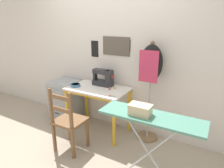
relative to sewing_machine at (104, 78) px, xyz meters
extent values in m
plane|color=tan|center=(-0.01, -0.45, -0.89)|extent=(14.00, 14.00, 0.00)
cube|color=silver|center=(-0.01, 0.21, 0.39)|extent=(10.00, 0.05, 2.55)
cube|color=brown|center=(0.13, 0.17, 0.51)|extent=(0.48, 0.02, 0.29)
cube|color=black|center=(-0.28, 0.17, 0.43)|extent=(0.14, 0.01, 0.27)
cube|color=black|center=(0.28, 0.17, 0.53)|extent=(0.19, 0.01, 0.18)
cube|color=silver|center=(-0.01, -0.16, -0.14)|extent=(0.95, 0.59, 0.02)
cube|color=gold|center=(-0.01, -0.41, -0.17)|extent=(0.87, 0.03, 0.04)
cube|color=gold|center=(-0.45, -0.41, -0.52)|extent=(0.04, 0.04, 0.73)
cube|color=gold|center=(0.42, -0.41, -0.52)|extent=(0.04, 0.04, 0.73)
cube|color=gold|center=(-0.45, 0.10, -0.52)|extent=(0.04, 0.04, 0.73)
cube|color=gold|center=(0.42, 0.10, -0.52)|extent=(0.04, 0.04, 0.73)
cube|color=#28282D|center=(-0.02, 0.00, -0.09)|extent=(0.34, 0.15, 0.08)
cube|color=#28282D|center=(0.10, 0.00, 0.05)|extent=(0.09, 0.13, 0.19)
cube|color=#28282D|center=(-0.04, 0.00, 0.11)|extent=(0.29, 0.11, 0.07)
cube|color=#28282D|center=(-0.17, 0.00, 0.01)|extent=(0.04, 0.08, 0.12)
cylinder|color=#B22D2D|center=(0.16, 0.00, 0.05)|extent=(0.02, 0.06, 0.06)
cylinder|color=#99999E|center=(0.10, 0.00, 0.15)|extent=(0.01, 0.01, 0.02)
cylinder|color=teal|center=(-0.38, -0.27, -0.11)|extent=(0.16, 0.16, 0.04)
cylinder|color=#243D54|center=(-0.38, -0.27, -0.09)|extent=(0.13, 0.13, 0.01)
cube|color=silver|center=(0.38, -0.34, -0.12)|extent=(0.09, 0.03, 0.00)
cube|color=silver|center=(0.38, -0.36, -0.12)|extent=(0.09, 0.02, 0.00)
torus|color=#DB511E|center=(0.32, -0.35, -0.12)|extent=(0.03, 0.03, 0.01)
torus|color=#DB511E|center=(0.32, -0.35, -0.12)|extent=(0.03, 0.03, 0.01)
cylinder|color=red|center=(0.19, -0.15, -0.11)|extent=(0.03, 0.03, 0.04)
cylinder|color=beige|center=(0.19, -0.15, -0.09)|extent=(0.03, 0.03, 0.00)
cylinder|color=beige|center=(0.19, -0.15, -0.13)|extent=(0.03, 0.03, 0.00)
cylinder|color=orange|center=(0.24, -0.05, -0.11)|extent=(0.03, 0.03, 0.03)
cylinder|color=beige|center=(0.24, -0.05, -0.09)|extent=(0.04, 0.04, 0.00)
cylinder|color=beige|center=(0.24, -0.05, -0.13)|extent=(0.04, 0.04, 0.00)
cube|color=brown|center=(-0.09, -0.76, -0.44)|extent=(0.40, 0.38, 0.04)
cube|color=brown|center=(-0.26, -0.60, -0.67)|extent=(0.04, 0.04, 0.43)
cube|color=brown|center=(0.08, -0.60, -0.67)|extent=(0.04, 0.04, 0.43)
cube|color=brown|center=(-0.26, -0.92, -0.67)|extent=(0.04, 0.04, 0.43)
cube|color=brown|center=(0.08, -0.92, -0.67)|extent=(0.04, 0.04, 0.43)
cube|color=brown|center=(-0.26, -0.92, -0.18)|extent=(0.04, 0.04, 0.48)
cube|color=brown|center=(0.08, -0.92, -0.18)|extent=(0.04, 0.04, 0.48)
cube|color=brown|center=(-0.09, -0.92, -0.04)|extent=(0.34, 0.02, 0.06)
cube|color=brown|center=(-0.09, -0.92, -0.21)|extent=(0.34, 0.02, 0.06)
cube|color=#93999E|center=(-0.79, -0.07, -0.52)|extent=(0.47, 0.49, 0.74)
cube|color=gray|center=(-0.79, -0.32, -0.36)|extent=(0.43, 0.01, 0.27)
cube|color=#333338|center=(-0.79, -0.33, -0.36)|extent=(0.10, 0.01, 0.02)
cube|color=gray|center=(-0.79, -0.32, -0.68)|extent=(0.43, 0.01, 0.27)
cube|color=#333338|center=(-0.79, -0.33, -0.68)|extent=(0.10, 0.01, 0.02)
cylinder|color=#846647|center=(0.77, 0.04, -0.87)|extent=(0.32, 0.32, 0.03)
cylinder|color=#ADA89E|center=(0.77, 0.04, -0.36)|extent=(0.03, 0.03, 0.99)
ellipsoid|color=black|center=(0.77, 0.04, 0.32)|extent=(0.32, 0.23, 0.53)
sphere|color=brown|center=(0.77, 0.04, 0.60)|extent=(0.06, 0.06, 0.06)
cube|color=#C63356|center=(0.77, -0.08, 0.29)|extent=(0.27, 0.01, 0.44)
cube|color=#518E7A|center=(1.10, -0.87, -0.03)|extent=(1.07, 0.33, 0.02)
cylinder|color=#B7B7BC|center=(1.10, -0.87, -0.46)|extent=(0.66, 0.02, 0.86)
cylinder|color=#B7B7BC|center=(1.10, -0.87, -0.46)|extent=(0.66, 0.02, 0.86)
cube|color=beige|center=(1.00, -0.91, 0.03)|extent=(0.22, 0.14, 0.10)
cube|color=beige|center=(1.00, -0.91, 0.09)|extent=(0.23, 0.15, 0.01)
camera|label=1|loc=(1.65, -2.64, 0.90)|focal=32.00mm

